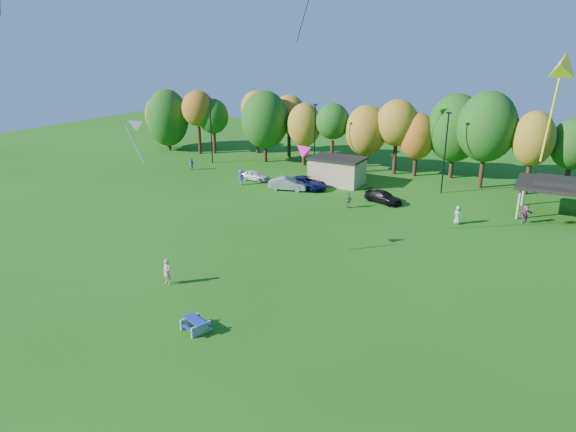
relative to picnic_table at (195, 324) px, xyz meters
The scene contains 19 objects.
ground 5.31m from the picnic_table, 40.01° to the right, with size 160.00×160.00×0.00m, color #19600F.
tree_line 42.57m from the picnic_table, 85.88° to the left, with size 93.57×10.55×11.15m.
lamp_posts 37.36m from the picnic_table, 80.60° to the left, with size 64.50×0.25×9.09m.
utility_building 35.12m from the picnic_table, 99.75° to the left, with size 6.30×4.30×3.25m.
pavilion 38.24m from the picnic_table, 61.74° to the left, with size 8.20×6.20×3.77m.
picnic_table is the anchor object (origin of this frame).
kite_flyer 6.85m from the picnic_table, 144.95° to the left, with size 0.69×0.45×1.89m, color #C3A892.
car_a 34.83m from the picnic_table, 116.33° to the left, with size 1.50×3.73×1.27m, color silver.
car_b 30.99m from the picnic_table, 108.41° to the left, with size 1.55×4.46×1.47m, color gray.
car_c 32.05m from the picnic_table, 104.74° to the left, with size 2.30×4.99×1.39m, color #0B1147.
car_d 29.95m from the picnic_table, 87.20° to the left, with size 1.74×4.29×1.24m, color black.
far_person_0 40.88m from the picnic_table, 128.98° to the left, with size 0.81×0.63×1.67m, color teal.
far_person_1 33.81m from the picnic_table, 63.00° to the left, with size 1.65×0.53×1.78m, color #AC4780.
far_person_2 32.85m from the picnic_table, 118.94° to the left, with size 1.16×0.67×1.80m, color #484C9F.
far_person_3 26.46m from the picnic_table, 92.37° to the left, with size 0.95×0.40×1.63m, color #597447.
far_person_5 28.52m from the picnic_table, 69.94° to the left, with size 0.87×0.56×1.77m, color #86A470.
kite_1 14.71m from the picnic_table, 149.06° to the left, with size 1.92×1.81×3.43m.
kite_6 12.54m from the picnic_table, 14.87° to the left, with size 1.01×0.78×1.03m.
kite_8 23.34m from the picnic_table, 18.50° to the left, with size 1.50×3.32×5.46m.
Camera 1 is at (13.56, -17.39, 16.29)m, focal length 32.00 mm.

